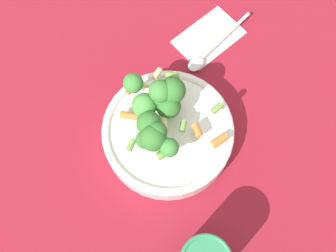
% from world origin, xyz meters
% --- Properties ---
extents(ground_plane, '(3.00, 3.00, 0.00)m').
position_xyz_m(ground_plane, '(0.00, 0.00, 0.00)').
color(ground_plane, maroon).
extents(bowl, '(0.23, 0.23, 0.05)m').
position_xyz_m(bowl, '(0.00, 0.00, 0.02)').
color(bowl, white).
rests_on(bowl, ground_plane).
extents(pasta_salad, '(0.19, 0.16, 0.08)m').
position_xyz_m(pasta_salad, '(-0.02, 0.01, 0.09)').
color(pasta_salad, '#8CB766').
rests_on(pasta_salad, bowl).
extents(napkin, '(0.12, 0.15, 0.01)m').
position_xyz_m(napkin, '(-0.05, 0.22, 0.00)').
color(napkin, white).
rests_on(napkin, ground_plane).
extents(spoon, '(0.05, 0.17, 0.01)m').
position_xyz_m(spoon, '(-0.03, 0.18, 0.01)').
color(spoon, silver).
rests_on(spoon, napkin).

